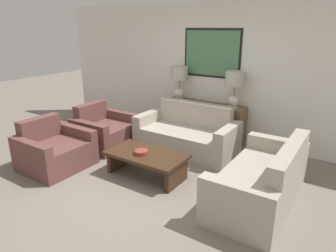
{
  "coord_description": "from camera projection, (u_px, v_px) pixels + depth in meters",
  "views": [
    {
      "loc": [
        2.53,
        -3.02,
        2.2
      ],
      "look_at": [
        -0.01,
        0.84,
        0.65
      ],
      "focal_mm": 32.0,
      "sensor_mm": 36.0,
      "label": 1
    }
  ],
  "objects": [
    {
      "name": "ground_plane",
      "position": [
        137.0,
        183.0,
        4.41
      ],
      "size": [
        20.0,
        20.0,
        0.0
      ],
      "primitive_type": "plane",
      "color": "slate"
    },
    {
      "name": "decorative_bowl",
      "position": [
        141.0,
        152.0,
        4.48
      ],
      "size": [
        0.21,
        0.21,
        0.06
      ],
      "color": "#93382D",
      "rests_on": "coffee_table"
    },
    {
      "name": "couch_by_back_wall",
      "position": [
        187.0,
        136.0,
        5.47
      ],
      "size": [
        1.81,
        0.86,
        0.85
      ],
      "color": "#ADA393",
      "rests_on": "ground_plane"
    },
    {
      "name": "coffee_table",
      "position": [
        146.0,
        159.0,
        4.54
      ],
      "size": [
        1.21,
        0.65,
        0.37
      ],
      "color": "#3D2616",
      "rests_on": "ground_plane"
    },
    {
      "name": "table_lamp_right",
      "position": [
        235.0,
        83.0,
        5.41
      ],
      "size": [
        0.35,
        0.35,
        0.66
      ],
      "color": "silver",
      "rests_on": "console_table"
    },
    {
      "name": "table_lamp_left",
      "position": [
        179.0,
        77.0,
        6.02
      ],
      "size": [
        0.35,
        0.35,
        0.66
      ],
      "color": "silver",
      "rests_on": "console_table"
    },
    {
      "name": "armchair_near_back_wall",
      "position": [
        104.0,
        131.0,
        5.74
      ],
      "size": [
        0.91,
        0.99,
        0.78
      ],
      "color": "brown",
      "rests_on": "ground_plane"
    },
    {
      "name": "console_table",
      "position": [
        204.0,
        122.0,
        5.98
      ],
      "size": [
        1.62,
        0.4,
        0.76
      ],
      "color": "brown",
      "rests_on": "ground_plane"
    },
    {
      "name": "armchair_near_camera",
      "position": [
        55.0,
        151.0,
        4.85
      ],
      "size": [
        0.91,
        0.99,
        0.78
      ],
      "color": "brown",
      "rests_on": "ground_plane"
    },
    {
      "name": "couch_by_side",
      "position": [
        262.0,
        182.0,
        3.85
      ],
      "size": [
        0.86,
        1.81,
        0.85
      ],
      "color": "#ADA393",
      "rests_on": "ground_plane"
    },
    {
      "name": "back_wall",
      "position": [
        212.0,
        72.0,
        5.89
      ],
      "size": [
        7.5,
        0.12,
        2.65
      ],
      "color": "silver",
      "rests_on": "ground_plane"
    }
  ]
}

